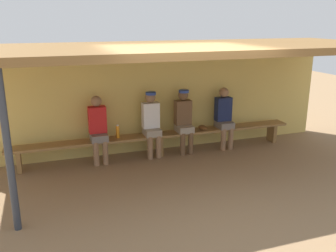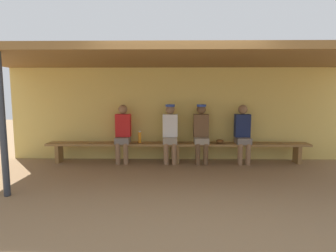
{
  "view_description": "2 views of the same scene",
  "coord_description": "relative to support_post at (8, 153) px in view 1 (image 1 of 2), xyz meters",
  "views": [
    {
      "loc": [
        -2.18,
        -5.39,
        2.75
      ],
      "look_at": [
        0.07,
        1.2,
        0.72
      ],
      "focal_mm": 39.23,
      "sensor_mm": 36.0,
      "label": 1
    },
    {
      "loc": [
        -0.11,
        -4.57,
        1.58
      ],
      "look_at": [
        -0.21,
        1.27,
        0.89
      ],
      "focal_mm": 28.88,
      "sensor_mm": 36.0,
      "label": 2
    }
  ],
  "objects": [
    {
      "name": "ground_plane",
      "position": [
        2.69,
        0.55,
        -1.1
      ],
      "size": [
        24.0,
        24.0,
        0.0
      ],
      "primitive_type": "plane",
      "color": "#8C6D4C"
    },
    {
      "name": "back_wall",
      "position": [
        2.69,
        2.55,
        0.0
      ],
      "size": [
        8.0,
        0.2,
        2.2
      ],
      "primitive_type": "cube",
      "color": "#D8BC60",
      "rests_on": "ground"
    },
    {
      "name": "dugout_roof",
      "position": [
        2.69,
        1.25,
        1.16
      ],
      "size": [
        8.0,
        2.8,
        0.12
      ],
      "primitive_type": "cube",
      "color": "brown",
      "rests_on": "back_wall"
    },
    {
      "name": "support_post",
      "position": [
        0.0,
        0.0,
        0.0
      ],
      "size": [
        0.1,
        0.1,
        2.2
      ],
      "primitive_type": "cylinder",
      "color": "#2D333D",
      "rests_on": "ground"
    },
    {
      "name": "bench",
      "position": [
        2.69,
        2.1,
        -0.71
      ],
      "size": [
        6.0,
        0.36,
        0.46
      ],
      "color": "olive",
      "rests_on": "ground"
    },
    {
      "name": "player_in_red",
      "position": [
        4.18,
        2.1,
        -0.37
      ],
      "size": [
        0.34,
        0.42,
        1.34
      ],
      "color": "slate",
      "rests_on": "ground"
    },
    {
      "name": "player_near_post",
      "position": [
        1.44,
        2.1,
        -0.37
      ],
      "size": [
        0.34,
        0.42,
        1.34
      ],
      "color": "slate",
      "rests_on": "ground"
    },
    {
      "name": "player_shirtless_tan",
      "position": [
        3.24,
        2.1,
        -0.35
      ],
      "size": [
        0.34,
        0.42,
        1.34
      ],
      "color": "gray",
      "rests_on": "ground"
    },
    {
      "name": "player_in_blue",
      "position": [
        2.52,
        2.1,
        -0.35
      ],
      "size": [
        0.34,
        0.42,
        1.34
      ],
      "color": "gray",
      "rests_on": "ground"
    },
    {
      "name": "water_bottle_green",
      "position": [
        1.82,
        2.11,
        -0.51
      ],
      "size": [
        0.07,
        0.07,
        0.27
      ],
      "color": "orange",
      "rests_on": "bench"
    },
    {
      "name": "baseball_glove_dark_brown",
      "position": [
        3.67,
        2.09,
        -0.6
      ],
      "size": [
        0.17,
        0.24,
        0.09
      ],
      "primitive_type": "ellipsoid",
      "rotation": [
        0.0,
        0.0,
        4.72
      ],
      "color": "brown",
      "rests_on": "bench"
    }
  ]
}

